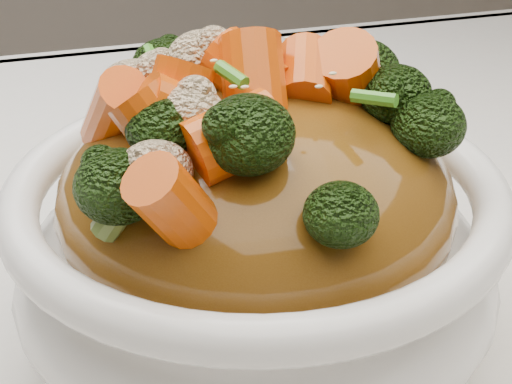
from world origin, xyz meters
name	(u,v)px	position (x,y,z in m)	size (l,w,h in m)	color
tablecloth	(244,297)	(0.00, 0.00, 0.73)	(1.20, 0.80, 0.04)	white
bowl	(256,255)	(-0.01, -0.05, 0.80)	(0.23, 0.23, 0.09)	white
sauce_base	(256,198)	(-0.01, -0.05, 0.83)	(0.18, 0.18, 0.10)	brown
carrots	(256,61)	(-0.01, -0.05, 0.89)	(0.18, 0.18, 0.05)	#DB4F07
broccoli	(256,64)	(-0.01, -0.05, 0.89)	(0.18, 0.18, 0.05)	black
cauliflower	(256,68)	(-0.01, -0.05, 0.89)	(0.18, 0.18, 0.04)	beige
scallions	(256,59)	(-0.01, -0.05, 0.89)	(0.14, 0.14, 0.02)	#3C8C20
sesame_seeds	(256,59)	(-0.01, -0.05, 0.89)	(0.16, 0.16, 0.01)	beige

